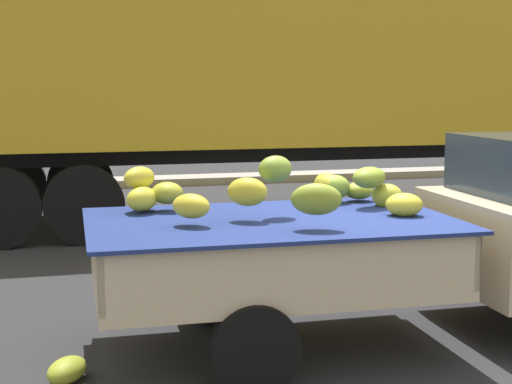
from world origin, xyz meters
TOP-DOWN VIEW (x-y plane):
  - ground at (0.00, 0.00)m, footprint 220.00×220.00m
  - curb_strip at (0.00, 10.23)m, footprint 80.00×0.80m
  - pickup_truck at (0.80, -0.19)m, footprint 5.17×1.88m
  - semi_trailer at (1.02, 5.57)m, footprint 12.03×2.75m
  - fallen_banana_bunch_near_tailgate at (-2.84, -0.44)m, footprint 0.41×0.45m

SIDE VIEW (x-z plane):
  - ground at x=0.00m, z-range 0.00..0.00m
  - curb_strip at x=0.00m, z-range 0.00..0.16m
  - fallen_banana_bunch_near_tailgate at x=-2.84m, z-range 0.00..0.18m
  - pickup_truck at x=0.80m, z-range 0.04..1.74m
  - semi_trailer at x=1.02m, z-range 0.57..4.52m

